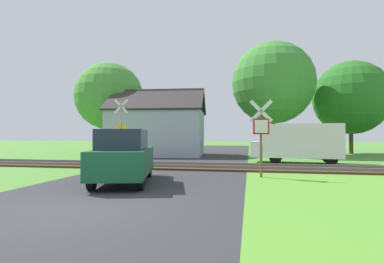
# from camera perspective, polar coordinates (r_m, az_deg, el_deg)

# --- Properties ---
(ground_plane) EXTENTS (160.00, 160.00, 0.00)m
(ground_plane) POSITION_cam_1_polar(r_m,az_deg,el_deg) (7.01, -19.78, -13.79)
(ground_plane) COLOR #4C8433
(road_asphalt) EXTENTS (6.71, 80.00, 0.01)m
(road_asphalt) POSITION_cam_1_polar(r_m,az_deg,el_deg) (8.75, -12.94, -11.17)
(road_asphalt) COLOR #2D2D30
(road_asphalt) RESTS_ON ground
(rail_track) EXTENTS (60.00, 2.60, 0.22)m
(rail_track) POSITION_cam_1_polar(r_m,az_deg,el_deg) (14.89, -2.64, -6.67)
(rail_track) COLOR #422D1E
(rail_track) RESTS_ON ground
(stop_sign_near) EXTENTS (0.88, 0.17, 2.95)m
(stop_sign_near) POSITION_cam_1_polar(r_m,az_deg,el_deg) (11.63, 13.02, -0.11)
(stop_sign_near) COLOR brown
(stop_sign_near) RESTS_ON ground
(crossing_sign_far) EXTENTS (0.88, 0.16, 3.75)m
(crossing_sign_far) POSITION_cam_1_polar(r_m,az_deg,el_deg) (18.10, -13.40, 0.93)
(crossing_sign_far) COLOR #9E9EA5
(crossing_sign_far) RESTS_ON ground
(house) EXTENTS (7.90, 6.64, 5.35)m
(house) POSITION_cam_1_polar(r_m,az_deg,el_deg) (24.19, -6.41, 0.02)
(house) COLOR #99A3B7
(house) RESTS_ON ground
(tree_far) EXTENTS (6.29, 6.29, 8.00)m
(tree_far) POSITION_cam_1_polar(r_m,az_deg,el_deg) (29.29, 28.00, 5.69)
(tree_far) COLOR #513823
(tree_far) RESTS_ON ground
(tree_right) EXTENTS (6.73, 6.73, 9.30)m
(tree_right) POSITION_cam_1_polar(r_m,az_deg,el_deg) (25.83, 15.18, 8.91)
(tree_right) COLOR #513823
(tree_right) RESTS_ON ground
(tree_left) EXTENTS (5.91, 5.91, 8.04)m
(tree_left) POSITION_cam_1_polar(r_m,az_deg,el_deg) (27.60, -15.49, 6.50)
(tree_left) COLOR #513823
(tree_left) RESTS_ON ground
(mail_truck) EXTENTS (5.11, 2.50, 2.24)m
(mail_truck) POSITION_cam_1_polar(r_m,az_deg,el_deg) (18.24, 19.68, -1.83)
(mail_truck) COLOR white
(mail_truck) RESTS_ON ground
(parked_car) EXTENTS (2.57, 4.28, 1.78)m
(parked_car) POSITION_cam_1_polar(r_m,az_deg,el_deg) (10.25, -12.83, -4.62)
(parked_car) COLOR #144C2D
(parked_car) RESTS_ON ground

